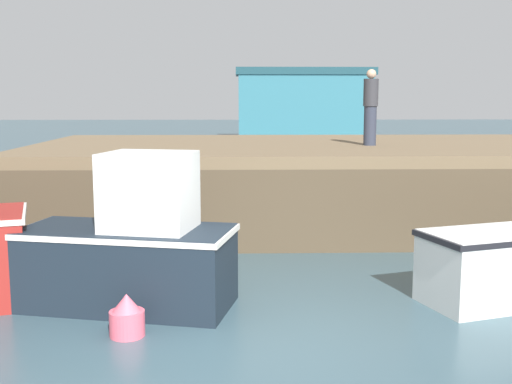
% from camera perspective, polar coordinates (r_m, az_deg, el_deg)
% --- Properties ---
extents(ground, '(120.00, 160.00, 0.10)m').
position_cam_1_polar(ground, '(8.04, 1.78, -13.61)').
color(ground, '#38515B').
extents(pier, '(14.95, 7.10, 1.87)m').
position_cam_1_polar(pier, '(15.13, 8.16, 2.95)').
color(pier, brown).
rests_on(pier, ground).
extents(fishing_boat_near_right, '(3.25, 1.99, 2.23)m').
position_cam_1_polar(fishing_boat_near_right, '(9.24, -11.13, -5.09)').
color(fishing_boat_near_right, '#19232D').
rests_on(fishing_boat_near_right, ground).
extents(dockworker, '(0.34, 0.34, 1.75)m').
position_cam_1_polar(dockworker, '(15.04, 10.23, 7.49)').
color(dockworker, '#2D3342').
rests_on(dockworker, pier).
extents(warehouse, '(9.53, 4.31, 5.01)m').
position_cam_1_polar(warehouse, '(45.33, 4.29, 7.86)').
color(warehouse, '#2D6B7A').
rests_on(warehouse, ground).
extents(mooring_buoy_foreground, '(0.44, 0.44, 0.55)m').
position_cam_1_polar(mooring_buoy_foreground, '(8.29, -11.49, -10.93)').
color(mooring_buoy_foreground, '#EA5B70').
rests_on(mooring_buoy_foreground, ground).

